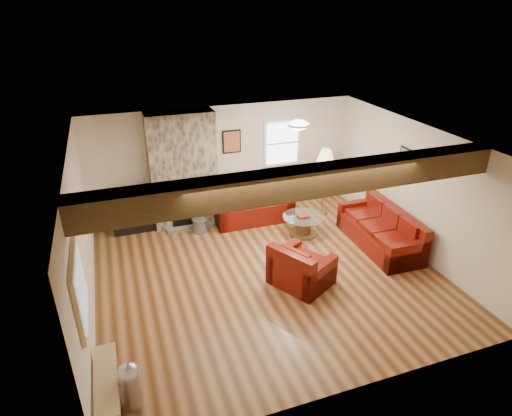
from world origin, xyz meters
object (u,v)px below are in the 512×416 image
(television, at_px, (133,199))
(armchair_red, at_px, (302,264))
(sofa_three, at_px, (380,228))
(loveseat, at_px, (251,200))
(tv_cabinet, at_px, (136,220))
(floor_lamp, at_px, (326,159))
(coffee_table, at_px, (303,225))

(television, bearing_deg, armchair_red, -49.18)
(sofa_three, xyz_separation_m, loveseat, (-2.04, 2.00, 0.07))
(tv_cabinet, bearing_deg, loveseat, -6.74)
(floor_lamp, bearing_deg, armchair_red, -124.47)
(loveseat, distance_m, armchair_red, 2.66)
(tv_cabinet, relative_size, floor_lamp, 0.63)
(floor_lamp, bearing_deg, sofa_three, -77.25)
(armchair_red, relative_size, television, 1.09)
(loveseat, relative_size, floor_lamp, 1.12)
(sofa_three, xyz_separation_m, television, (-4.58, 2.30, 0.34))
(television, bearing_deg, tv_cabinet, 0.00)
(sofa_three, bearing_deg, armchair_red, -69.98)
(armchair_red, xyz_separation_m, tv_cabinet, (-2.55, 2.96, -0.14))
(floor_lamp, bearing_deg, tv_cabinet, 172.12)
(coffee_table, height_order, floor_lamp, floor_lamp)
(coffee_table, bearing_deg, tv_cabinet, 157.31)
(loveseat, distance_m, coffee_table, 1.36)
(loveseat, distance_m, floor_lamp, 1.88)
(coffee_table, relative_size, television, 1.01)
(loveseat, xyz_separation_m, floor_lamp, (1.65, -0.28, 0.86))
(coffee_table, xyz_separation_m, tv_cabinet, (-3.32, 1.39, 0.03))
(sofa_three, relative_size, television, 2.34)
(armchair_red, bearing_deg, sofa_three, -101.10)
(sofa_three, distance_m, floor_lamp, 2.00)
(floor_lamp, bearing_deg, coffee_table, -137.08)
(sofa_three, xyz_separation_m, armchair_red, (-2.02, -0.65, -0.01))
(armchair_red, relative_size, floor_lamp, 0.61)
(armchair_red, bearing_deg, loveseat, -28.65)
(coffee_table, bearing_deg, television, 157.31)
(loveseat, bearing_deg, sofa_three, -43.87)
(coffee_table, height_order, television, television)
(sofa_three, height_order, coffee_table, sofa_three)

